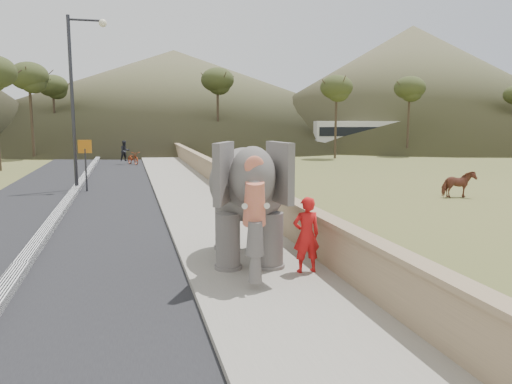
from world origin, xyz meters
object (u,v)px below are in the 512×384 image
(cow, at_px, (458,184))
(motorcyclist, at_px, (130,155))
(elephant_and_man, at_px, (248,201))
(lamppost, at_px, (79,86))

(cow, xyz_separation_m, motorcyclist, (-13.50, 19.54, 0.10))
(cow, relative_size, motorcyclist, 0.73)
(elephant_and_man, height_order, motorcyclist, elephant_and_man)
(cow, xyz_separation_m, elephant_and_man, (-11.03, -7.30, 0.91))
(cow, relative_size, elephant_and_man, 0.34)
(lamppost, xyz_separation_m, elephant_and_man, (4.71, -13.75, -3.38))
(cow, distance_m, elephant_and_man, 13.26)
(lamppost, bearing_deg, motorcyclist, 80.27)
(lamppost, distance_m, elephant_and_man, 14.93)
(motorcyclist, bearing_deg, cow, -55.36)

